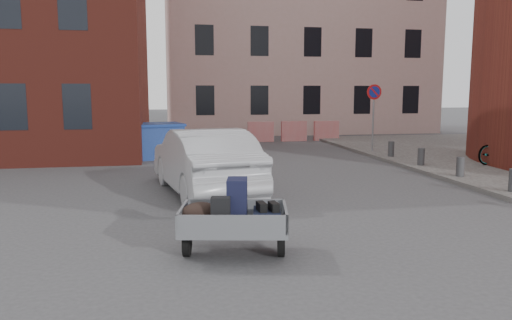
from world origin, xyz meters
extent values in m
plane|color=#38383A|center=(0.00, 0.00, 0.00)|extent=(120.00, 120.00, 0.00)
cube|color=#CBA79C|center=(6.00, 22.00, 7.00)|extent=(16.00, 8.00, 14.00)
cylinder|color=gray|center=(6.00, 9.50, 1.42)|extent=(0.07, 0.07, 2.60)
cylinder|color=red|center=(6.00, 9.48, 2.47)|extent=(0.60, 0.03, 0.60)
cylinder|color=navy|center=(6.00, 9.46, 2.47)|extent=(0.44, 0.03, 0.44)
cylinder|color=#3A3A3D|center=(6.00, 3.40, 0.40)|extent=(0.22, 0.22, 0.55)
cylinder|color=#3A3A3D|center=(6.00, 5.60, 0.40)|extent=(0.22, 0.22, 0.55)
cylinder|color=#3A3A3D|center=(6.00, 7.80, 0.40)|extent=(0.22, 0.22, 0.55)
cube|color=red|center=(2.50, 15.00, 0.50)|extent=(1.30, 0.18, 1.00)
cube|color=red|center=(4.20, 15.00, 0.50)|extent=(1.30, 0.18, 1.00)
cube|color=red|center=(5.90, 15.00, 0.50)|extent=(1.30, 0.18, 1.00)
cylinder|color=black|center=(-1.89, -1.78, 0.22)|extent=(0.18, 0.45, 0.44)
cylinder|color=black|center=(-0.47, -2.05, 0.22)|extent=(0.18, 0.45, 0.44)
cube|color=slate|center=(-1.18, -1.92, 0.46)|extent=(1.78, 1.38, 0.08)
cube|color=slate|center=(-1.95, -1.77, 0.64)|extent=(0.25, 1.09, 0.28)
cube|color=slate|center=(-0.41, -2.06, 0.64)|extent=(0.25, 1.09, 0.28)
cube|color=slate|center=(-1.08, -1.40, 0.64)|extent=(1.58, 0.34, 0.28)
cube|color=slate|center=(-1.28, -2.44, 0.64)|extent=(1.58, 0.34, 0.28)
cube|color=slate|center=(-1.01, -1.03, 0.40)|extent=(0.21, 0.70, 0.06)
cube|color=#151733|center=(-1.12, -1.88, 0.85)|extent=(0.38, 0.50, 0.70)
cube|color=black|center=(-0.71, -2.11, 0.62)|extent=(0.51, 0.66, 0.25)
ellipsoid|color=black|center=(-1.68, -1.87, 0.68)|extent=(0.66, 0.47, 0.36)
cube|color=black|center=(-1.40, -2.13, 0.74)|extent=(0.31, 0.23, 0.48)
ellipsoid|color=blue|center=(-1.16, -1.56, 0.62)|extent=(0.41, 0.36, 0.24)
cube|color=black|center=(-0.79, -2.14, 0.81)|extent=(0.13, 0.28, 0.13)
cube|color=black|center=(-0.62, -2.18, 0.81)|extent=(0.13, 0.28, 0.13)
cube|color=navy|center=(-3.10, 9.72, 0.60)|extent=(3.29, 2.21, 1.21)
cube|color=navy|center=(-3.10, 9.72, 1.26)|extent=(3.42, 2.33, 0.10)
imported|color=#999AA0|center=(-1.25, 2.94, 0.81)|extent=(2.55, 5.12, 1.61)
imported|color=black|center=(8.73, 5.34, 0.63)|extent=(2.04, 1.00, 1.03)
camera|label=1|loc=(-2.17, -9.24, 2.52)|focal=35.00mm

